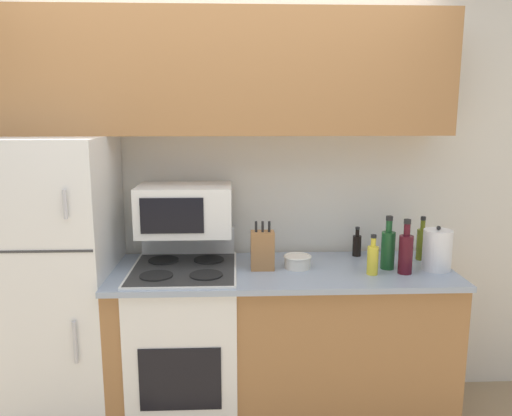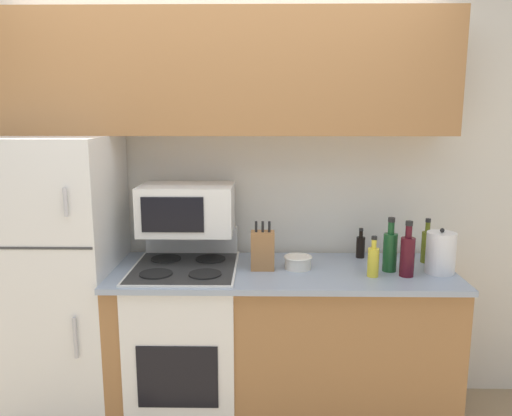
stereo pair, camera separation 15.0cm
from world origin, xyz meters
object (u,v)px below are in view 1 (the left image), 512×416
Objects in this scene: bowl at (297,261)px; bottle_cooking_spray at (373,259)px; bottle_wine_red at (406,252)px; kettle at (437,250)px; refrigerator at (53,287)px; microwave at (185,209)px; stove at (186,344)px; bottle_wine_green at (388,248)px; bottle_olive_oil at (422,243)px; bottle_soy_sauce at (357,245)px; knife_block at (262,250)px.

bowl is 0.41m from bottle_cooking_spray.
bottle_wine_red is 0.20m from kettle.
refrigerator reaches higher than microwave.
refrigerator is 1.51× the size of stove.
stove is 2.09× the size of microwave.
bottle_wine_red reaches higher than bowl.
bowl is at bearing -11.12° from microwave.
bottle_wine_red and bottle_wine_green have the same top height.
bowl is 0.51m from bottle_wine_green.
bottle_wine_red is at bearing -125.96° from bottle_olive_oil.
microwave reaches higher than bottle_wine_red.
microwave is 2.04× the size of bottle_olive_oil.
bowl is (1.37, -0.01, 0.14)m from refrigerator.
refrigerator is 1.78m from bottle_soy_sauce.
microwave is (0.00, 0.13, 0.76)m from stove.
bottle_soy_sauce is (1.76, 0.21, 0.17)m from refrigerator.
knife_block is at bearing -176.07° from bowl.
bottle_olive_oil is (1.39, 0.14, 0.55)m from stove.
bottle_wine_green reaches higher than bowl.
bowl is at bearing 168.13° from bottle_wine_red.
bottle_cooking_spray is at bearing -18.35° from bowl.
bottle_soy_sauce is at bearing 117.79° from bottle_wine_red.
bowl is 0.63× the size of kettle.
kettle reaches higher than bottle_soy_sauce.
knife_block is 0.92× the size of bottle_wine_green.
bottle_olive_oil is 1.18× the size of bottle_cooking_spray.
stove is at bearing -174.22° from bottle_olive_oil.
bottle_olive_oil reaches higher than bowl.
refrigerator reaches higher than bottle_cooking_spray.
bottle_cooking_spray is (1.02, -0.25, -0.23)m from microwave.
stove is 1.17m from bottle_soy_sauce.
bottle_soy_sauce is at bearing 113.29° from bottle_wine_green.
bottle_cooking_spray is (0.59, -0.12, -0.02)m from knife_block.
stove is 1.16m from bottle_cooking_spray.
refrigerator is 6.42× the size of bottle_olive_oil.
kettle is (1.40, -0.05, 0.56)m from stove.
bottle_wine_red reaches higher than bottle_cooking_spray.
refrigerator is at bearing 179.41° from bowl.
knife_block is (0.44, -0.01, 0.56)m from stove.
bottle_wine_green is at bearing 173.59° from kettle.
kettle is (2.13, -0.08, 0.21)m from refrigerator.
stove is at bearing -1.76° from refrigerator.
kettle is at bearing -2.94° from knife_block.
microwave is 1.16m from bottle_wine_green.
stove is at bearing 178.75° from bottle_wine_green.
microwave is 1.93× the size of knife_block.
bottle_soy_sauce is at bearing 6.78° from refrigerator.
bottle_wine_red is (1.94, -0.13, 0.22)m from refrigerator.
stove is at bearing -167.26° from bottle_soy_sauce.
bottle_cooking_spray is (-0.00, -0.35, 0.02)m from bottle_soy_sauce.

